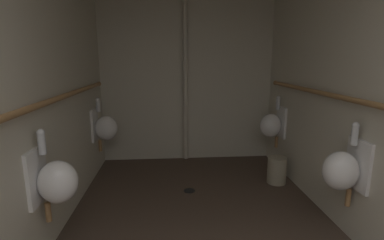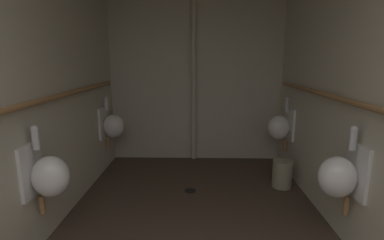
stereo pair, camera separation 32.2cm
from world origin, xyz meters
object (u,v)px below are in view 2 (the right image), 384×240
Objects in this scene: urinal_left_far at (112,125)px; floor_drain at (190,191)px; urinal_right_far at (280,127)px; urinal_left_mid at (48,175)px; waste_bin at (282,174)px; standpipe_back_wall at (194,74)px; urinal_right_mid at (340,176)px.

floor_drain is at bearing -30.43° from urinal_left_far.
urinal_right_far is at bearing 26.88° from floor_drain.
floor_drain is (-1.24, -0.63, -0.67)m from urinal_right_far.
urinal_left_mid reaches higher than floor_drain.
waste_bin is at bearing 29.12° from urinal_left_mid.
standpipe_back_wall is (1.15, 2.24, 0.70)m from urinal_left_mid.
urinal_right_mid is at bearing -36.38° from urinal_left_far.
urinal_left_mid is 1.00× the size of urinal_right_mid.
urinal_right_far is (0.00, 1.71, 0.00)m from urinal_right_mid.
urinal_right_mid is 1.77m from floor_drain.
waste_bin is (-0.08, -0.48, -0.50)m from urinal_right_far.
standpipe_back_wall reaches higher than urinal_right_mid.
urinal_right_far is 0.69m from waste_bin.
urinal_right_mid reaches higher than floor_drain.
urinal_right_mid is 1.00× the size of urinal_right_far.
standpipe_back_wall is at bearing 62.95° from urinal_left_mid.
urinal_right_far is at bearing -0.77° from urinal_left_far.
waste_bin is (1.14, -0.97, -1.20)m from standpipe_back_wall.
urinal_left_mid is 2.36m from urinal_right_mid.
urinal_left_far is 2.18× the size of waste_bin.
urinal_left_mid is at bearing -179.03° from urinal_right_mid.
urinal_left_mid is 2.18× the size of waste_bin.
floor_drain is at bearing -91.18° from standpipe_back_wall.
urinal_left_far is (0.00, 1.78, 0.00)m from urinal_left_mid.
urinal_right_far is 1.54m from floor_drain.
urinal_left_mid is 1.72m from floor_drain.
urinal_left_mid is 1.00× the size of urinal_left_far.
urinal_left_mid is at bearing -150.88° from waste_bin.
urinal_right_mid is 2.61m from standpipe_back_wall.
standpipe_back_wall reaches higher than urinal_left_mid.
standpipe_back_wall is at bearing 157.81° from urinal_right_far.
standpipe_back_wall is 19.21× the size of floor_drain.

